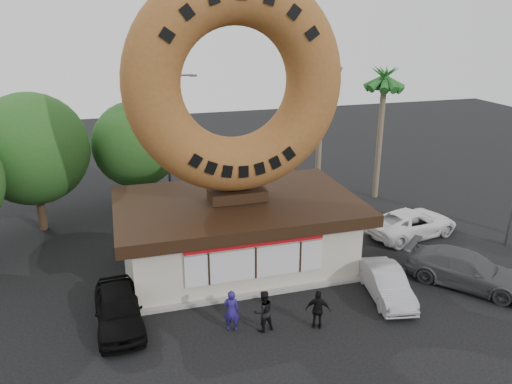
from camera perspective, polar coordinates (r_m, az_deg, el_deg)
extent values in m
plane|color=black|center=(19.62, 2.43, -15.98)|extent=(90.00, 90.00, 0.00)
cube|color=beige|center=(23.87, -2.11, -4.91)|extent=(10.00, 6.00, 3.00)
cube|color=#999993|center=(24.50, -2.07, -7.94)|extent=(10.60, 6.60, 0.15)
cube|color=#3F3F3F|center=(23.26, -2.16, -1.44)|extent=(10.00, 6.00, 0.10)
cube|color=black|center=(23.28, -2.16, -1.56)|extent=(11.20, 7.20, 0.55)
cube|color=silver|center=(21.20, -0.06, -8.10)|extent=(6.00, 0.12, 1.40)
cube|color=red|center=(20.74, -0.05, -5.68)|extent=(6.00, 0.10, 0.45)
cube|color=black|center=(23.09, -2.17, -0.28)|extent=(2.60, 1.40, 0.50)
torus|color=#98522C|center=(21.88, -2.35, 12.28)|extent=(9.63, 2.46, 9.63)
cylinder|color=#473321|center=(30.03, -23.46, -1.01)|extent=(0.44, 0.44, 3.30)
sphere|color=#244F1C|center=(29.19, -24.26, 4.51)|extent=(6.00, 6.00, 6.00)
cylinder|color=#473321|center=(31.71, -13.18, 0.78)|extent=(0.44, 0.44, 2.86)
sphere|color=#244F1C|center=(30.98, -13.56, 5.33)|extent=(5.20, 5.20, 5.20)
cylinder|color=#726651|center=(32.47, 7.30, 7.22)|extent=(0.36, 0.36, 9.00)
cylinder|color=#726651|center=(32.83, 13.95, 6.04)|extent=(0.36, 0.36, 8.00)
cylinder|color=#59595E|center=(32.10, -10.08, 6.01)|extent=(0.18, 0.18, 8.00)
cylinder|color=#59595E|center=(31.53, -8.85, 13.05)|extent=(1.80, 0.12, 0.12)
cube|color=#59595E|center=(31.67, -7.19, 13.06)|extent=(0.45, 0.20, 0.12)
imported|color=navy|center=(19.41, -2.82, -13.39)|extent=(0.72, 0.59, 1.70)
imported|color=black|center=(19.39, 0.84, -13.45)|extent=(0.92, 0.77, 1.67)
imported|color=black|center=(19.67, 7.11, -13.21)|extent=(1.02, 0.75, 1.60)
imported|color=black|center=(20.40, -15.46, -12.75)|extent=(1.97, 4.42, 1.48)
imported|color=#9E9EA3|center=(22.20, 14.67, -10.09)|extent=(2.03, 4.11, 1.30)
imported|color=#4D4F51|center=(24.21, 22.93, -8.16)|extent=(5.01, 5.40, 1.52)
imported|color=white|center=(28.41, 17.36, -3.40)|extent=(5.56, 3.34, 1.44)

